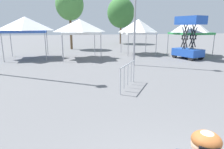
{
  "coord_description": "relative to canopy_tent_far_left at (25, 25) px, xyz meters",
  "views": [
    {
      "loc": [
        -1.71,
        -1.43,
        2.59
      ],
      "look_at": [
        -0.3,
        3.73,
        1.3
      ],
      "focal_mm": 31.47,
      "sensor_mm": 36.0,
      "label": 1
    }
  ],
  "objects": [
    {
      "name": "canopy_tent_right_of_center",
      "position": [
        14.47,
        -2.0,
        -0.1
      ],
      "size": [
        3.03,
        3.03,
        3.45
      ],
      "color": "#9E9EA3",
      "rests_on": "ground"
    },
    {
      "name": "tree_behind_tents_left",
      "position": [
        12.29,
        12.54,
        2.01
      ],
      "size": [
        4.23,
        4.23,
        7.13
      ],
      "color": "brown",
      "rests_on": "ground"
    },
    {
      "name": "tree_behind_tents_center",
      "position": [
        4.09,
        6.35,
        2.32
      ],
      "size": [
        3.22,
        3.22,
        6.91
      ],
      "color": "brown",
      "rests_on": "ground"
    },
    {
      "name": "canopy_tent_far_left",
      "position": [
        0.0,
        0.0,
        0.0
      ],
      "size": [
        3.27,
        3.27,
        3.44
      ],
      "color": "#9E9EA3",
      "rests_on": "ground"
    },
    {
      "name": "canopy_tent_behind_center",
      "position": [
        4.34,
        -1.24,
        -0.16
      ],
      "size": [
        3.12,
        3.12,
        3.25
      ],
      "color": "#9E9EA3",
      "rests_on": "ground"
    },
    {
      "name": "crowd_barrier_by_lift",
      "position": [
        5.37,
        -10.25,
        -2.04
      ],
      "size": [
        1.29,
        1.72,
        1.08
      ],
      "color": "#B7BABF",
      "rests_on": "ground"
    },
    {
      "name": "canopy_tent_center",
      "position": [
        10.12,
        0.14,
        -0.15
      ],
      "size": [
        3.05,
        3.05,
        3.35
      ],
      "color": "#9E9EA3",
      "rests_on": "ground"
    },
    {
      "name": "scissor_lift",
      "position": [
        12.99,
        -3.84,
        -1.7
      ],
      "size": [
        1.9,
        2.56,
        3.47
      ],
      "color": "black",
      "rests_on": "ground"
    }
  ]
}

